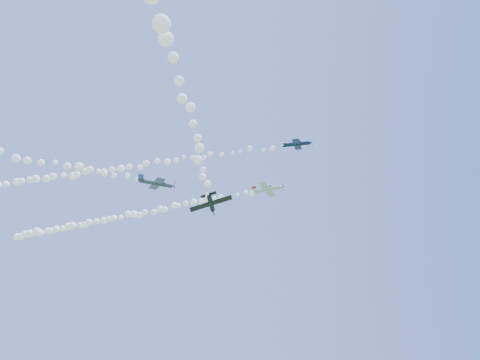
{
  "coord_description": "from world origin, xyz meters",
  "views": [
    {
      "loc": [
        8.28,
        -80.21,
        4.91
      ],
      "look_at": [
        6.33,
        -7.36,
        47.37
      ],
      "focal_mm": 30.0,
      "sensor_mm": 36.0,
      "label": 1
    }
  ],
  "objects_px": {
    "plane_navy": "(297,144)",
    "plane_black": "(211,203)",
    "plane_white": "(267,189)",
    "plane_grey": "(157,183)"
  },
  "relations": [
    {
      "from": "plane_white",
      "to": "plane_black",
      "type": "distance_m",
      "value": 30.67
    },
    {
      "from": "plane_navy",
      "to": "plane_black",
      "type": "bearing_deg",
      "value": -143.73
    },
    {
      "from": "plane_white",
      "to": "plane_navy",
      "type": "bearing_deg",
      "value": -51.96
    },
    {
      "from": "plane_navy",
      "to": "plane_black",
      "type": "distance_m",
      "value": 24.74
    },
    {
      "from": "plane_white",
      "to": "plane_grey",
      "type": "distance_m",
      "value": 26.6
    },
    {
      "from": "plane_grey",
      "to": "plane_black",
      "type": "height_order",
      "value": "plane_grey"
    },
    {
      "from": "plane_white",
      "to": "plane_grey",
      "type": "xyz_separation_m",
      "value": [
        -23.85,
        -10.97,
        -4.28
      ]
    },
    {
      "from": "plane_white",
      "to": "plane_black",
      "type": "relative_size",
      "value": 1.21
    },
    {
      "from": "plane_navy",
      "to": "plane_white",
      "type": "bearing_deg",
      "value": 120.22
    },
    {
      "from": "plane_white",
      "to": "plane_navy",
      "type": "height_order",
      "value": "plane_navy"
    }
  ]
}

